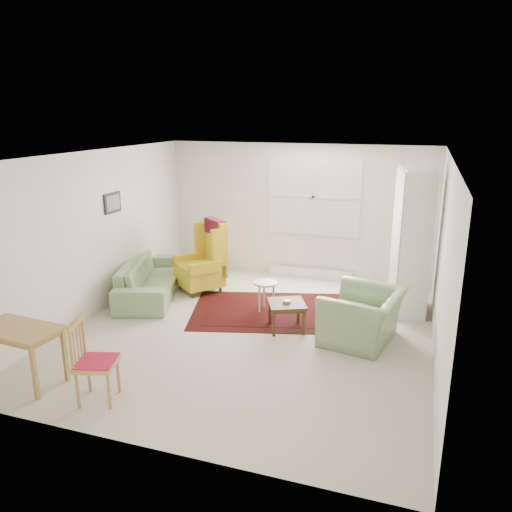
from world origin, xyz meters
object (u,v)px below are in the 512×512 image
(sofa, at_px, (150,272))
(desk_chair, at_px, (96,361))
(desk, at_px, (17,354))
(stool, at_px, (266,296))
(coffee_table, at_px, (287,316))
(wingback_chair, at_px, (199,256))
(cabinet, at_px, (412,242))
(armchair, at_px, (363,311))

(sofa, height_order, desk_chair, desk_chair)
(desk, bearing_deg, stool, 54.79)
(stool, bearing_deg, desk_chair, -107.59)
(coffee_table, height_order, desk, desk)
(wingback_chair, height_order, desk, wingback_chair)
(sofa, distance_m, cabinet, 4.31)
(armchair, distance_m, desk, 4.36)
(cabinet, xyz_separation_m, desk, (-4.20, -3.71, -0.78))
(desk_chair, bearing_deg, armchair, -63.07)
(coffee_table, distance_m, stool, 0.75)
(cabinet, distance_m, desk, 5.66)
(wingback_chair, bearing_deg, desk_chair, -44.03)
(wingback_chair, xyz_separation_m, desk, (-0.70, -3.51, -0.28))
(wingback_chair, bearing_deg, sofa, -105.73)
(sofa, height_order, coffee_table, sofa)
(coffee_table, distance_m, desk_chair, 2.86)
(desk, bearing_deg, armchair, 32.88)
(cabinet, bearing_deg, stool, -170.99)
(sofa, xyz_separation_m, coffee_table, (2.58, -0.62, -0.22))
(sofa, relative_size, armchair, 1.92)
(wingback_chair, distance_m, cabinet, 3.54)
(wingback_chair, distance_m, desk, 3.59)
(armchair, height_order, cabinet, cabinet)
(wingback_chair, height_order, coffee_table, wingback_chair)
(wingback_chair, relative_size, coffee_table, 2.46)
(desk, bearing_deg, sofa, 90.00)
(armchair, height_order, desk, armchair)
(desk, height_order, desk_chair, desk_chair)
(cabinet, bearing_deg, desk, -149.06)
(stool, height_order, cabinet, cabinet)
(desk_chair, bearing_deg, stool, -34.42)
(stool, xyz_separation_m, desk, (-2.09, -2.96, 0.10))
(stool, height_order, desk_chair, desk_chair)
(stool, xyz_separation_m, cabinet, (2.11, 0.75, 0.88))
(desk_chair, bearing_deg, cabinet, -56.03)
(desk, bearing_deg, wingback_chair, 78.76)
(coffee_table, xyz_separation_m, desk_chair, (-1.45, -2.45, 0.26))
(desk, bearing_deg, cabinet, 41.43)
(coffee_table, height_order, desk_chair, desk_chair)
(wingback_chair, xyz_separation_m, cabinet, (3.50, 0.20, 0.49))
(armchair, relative_size, desk, 1.01)
(wingback_chair, bearing_deg, armchair, 17.95)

